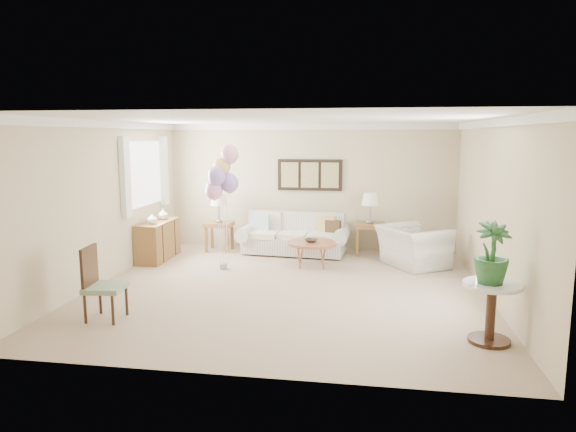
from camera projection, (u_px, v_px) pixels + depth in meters
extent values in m
plane|color=tan|center=(287.00, 288.00, 8.01)|extent=(6.00, 6.00, 0.00)
cube|color=beige|center=(310.00, 187.00, 10.74)|extent=(6.00, 0.04, 2.60)
cube|color=beige|center=(238.00, 248.00, 4.88)|extent=(6.00, 0.04, 2.60)
cube|color=beige|center=(104.00, 202.00, 8.27)|extent=(0.04, 6.00, 2.60)
cube|color=beige|center=(494.00, 210.00, 7.35)|extent=(0.04, 6.00, 2.60)
cube|color=white|center=(287.00, 120.00, 7.61)|extent=(6.00, 6.00, 0.02)
cube|color=white|center=(310.00, 127.00, 10.52)|extent=(6.00, 0.06, 0.12)
cube|color=white|center=(101.00, 124.00, 8.08)|extent=(0.06, 6.00, 0.12)
cube|color=white|center=(497.00, 123.00, 7.16)|extent=(0.06, 6.00, 0.12)
cube|color=white|center=(144.00, 174.00, 9.68)|extent=(0.04, 1.40, 1.20)
cube|color=white|center=(125.00, 177.00, 8.84)|extent=(0.10, 0.22, 1.40)
cube|color=white|center=(164.00, 171.00, 10.50)|extent=(0.10, 0.22, 1.40)
cube|color=black|center=(310.00, 175.00, 10.67)|extent=(1.35, 0.04, 0.65)
cube|color=#8C8C59|center=(290.00, 175.00, 10.71)|extent=(0.36, 0.02, 0.52)
cube|color=#8C8C59|center=(310.00, 175.00, 10.64)|extent=(0.36, 0.02, 0.52)
cube|color=#8C8C59|center=(330.00, 175.00, 10.58)|extent=(0.36, 0.02, 0.52)
cube|color=silver|center=(294.00, 244.00, 10.31)|extent=(2.07, 1.00, 0.33)
cube|color=silver|center=(296.00, 224.00, 10.55)|extent=(2.01, 0.38, 0.50)
cylinder|color=silver|center=(248.00, 233.00, 10.43)|extent=(0.36, 0.84, 0.29)
cylinder|color=silver|center=(342.00, 235.00, 10.13)|extent=(0.36, 0.84, 0.29)
cube|color=silver|center=(266.00, 234.00, 10.32)|extent=(0.60, 0.70, 0.11)
cube|color=silver|center=(294.00, 235.00, 10.24)|extent=(0.60, 0.70, 0.11)
cube|color=silver|center=(322.00, 236.00, 10.15)|extent=(0.60, 0.70, 0.11)
cube|color=#ACD1DD|center=(260.00, 223.00, 10.46)|extent=(0.35, 0.11, 0.35)
cube|color=tan|center=(326.00, 225.00, 10.26)|extent=(0.35, 0.11, 0.35)
cube|color=#3C2A19|center=(333.00, 228.00, 10.18)|extent=(0.31, 0.09, 0.31)
cube|color=silver|center=(294.00, 253.00, 10.34)|extent=(1.82, 0.73, 0.04)
cube|color=brown|center=(219.00, 224.00, 10.56)|extent=(0.55, 0.50, 0.08)
cube|color=brown|center=(206.00, 240.00, 10.45)|extent=(0.05, 0.05, 0.52)
cube|color=brown|center=(227.00, 241.00, 10.38)|extent=(0.05, 0.05, 0.52)
cube|color=brown|center=(212.00, 236.00, 10.83)|extent=(0.05, 0.05, 0.52)
cube|color=brown|center=(232.00, 237.00, 10.77)|extent=(0.05, 0.05, 0.52)
cube|color=brown|center=(370.00, 225.00, 10.21)|extent=(0.58, 0.53, 0.08)
cube|color=brown|center=(357.00, 243.00, 10.09)|extent=(0.05, 0.05, 0.55)
cube|color=brown|center=(381.00, 243.00, 10.02)|extent=(0.05, 0.05, 0.55)
cube|color=brown|center=(358.00, 238.00, 10.50)|extent=(0.05, 0.05, 0.55)
cube|color=brown|center=(381.00, 239.00, 10.43)|extent=(0.05, 0.05, 0.55)
cylinder|color=gray|center=(219.00, 221.00, 10.55)|extent=(0.14, 0.14, 0.06)
cylinder|color=gray|center=(219.00, 212.00, 10.52)|extent=(0.04, 0.04, 0.30)
cone|color=silver|center=(219.00, 199.00, 10.48)|extent=(0.34, 0.34, 0.24)
cylinder|color=gray|center=(370.00, 222.00, 10.20)|extent=(0.14, 0.14, 0.06)
cylinder|color=gray|center=(370.00, 213.00, 10.17)|extent=(0.04, 0.04, 0.31)
cone|color=silver|center=(370.00, 199.00, 10.13)|extent=(0.35, 0.35, 0.24)
cylinder|color=brown|center=(312.00, 243.00, 9.32)|extent=(0.89, 0.89, 0.05)
cylinder|color=brown|center=(324.00, 253.00, 9.53)|extent=(0.04, 0.04, 0.40)
cylinder|color=brown|center=(302.00, 252.00, 9.60)|extent=(0.04, 0.04, 0.40)
cylinder|color=brown|center=(299.00, 257.00, 9.19)|extent=(0.04, 0.04, 0.40)
cylinder|color=brown|center=(322.00, 258.00, 9.12)|extent=(0.04, 0.04, 0.40)
imported|color=#2A251E|center=(311.00, 241.00, 9.30)|extent=(0.30, 0.30, 0.06)
imported|color=silver|center=(413.00, 247.00, 9.31)|extent=(1.43, 1.48, 0.73)
cylinder|color=silver|center=(492.00, 285.00, 5.82)|extent=(0.65, 0.65, 0.04)
cylinder|color=#372010|center=(491.00, 314.00, 5.87)|extent=(0.11, 0.11, 0.65)
cylinder|color=#372010|center=(489.00, 342.00, 5.92)|extent=(0.48, 0.48, 0.01)
imported|color=#1A5422|center=(492.00, 253.00, 5.76)|extent=(0.49, 0.49, 0.71)
cube|color=gray|center=(105.00, 288.00, 6.60)|extent=(0.52, 0.52, 0.07)
cylinder|color=#372010|center=(85.00, 309.00, 6.48)|extent=(0.04, 0.04, 0.39)
cylinder|color=#372010|center=(113.00, 310.00, 6.43)|extent=(0.04, 0.04, 0.39)
cylinder|color=#372010|center=(100.00, 299.00, 6.85)|extent=(0.04, 0.04, 0.39)
cylinder|color=#372010|center=(127.00, 301.00, 6.79)|extent=(0.04, 0.04, 0.39)
cube|color=#372010|center=(89.00, 266.00, 6.59)|extent=(0.09, 0.45, 0.52)
cube|color=brown|center=(158.00, 240.00, 9.84)|extent=(0.45, 1.20, 0.74)
cube|color=#372010|center=(152.00, 244.00, 9.55)|extent=(0.46, 0.02, 0.70)
cube|color=#372010|center=(164.00, 237.00, 10.14)|extent=(0.46, 0.02, 0.70)
imported|color=white|center=(152.00, 219.00, 9.50)|extent=(0.25, 0.25, 0.20)
imported|color=#AAB99B|center=(163.00, 214.00, 10.00)|extent=(0.24, 0.24, 0.21)
cube|color=gray|center=(224.00, 267.00, 9.16)|extent=(0.11, 0.11, 0.09)
ellipsoid|color=#F09AD0|center=(214.00, 190.00, 8.86)|extent=(0.31, 0.31, 0.35)
cylinder|color=silver|center=(219.00, 233.00, 9.02)|extent=(0.01, 0.01, 1.17)
ellipsoid|color=#9E7CD2|center=(230.00, 183.00, 8.89)|extent=(0.31, 0.31, 0.35)
cylinder|color=silver|center=(227.00, 229.00, 9.04)|extent=(0.01, 0.01, 1.28)
ellipsoid|color=#FFC45A|center=(222.00, 166.00, 8.96)|extent=(0.31, 0.31, 0.35)
cylinder|color=silver|center=(223.00, 221.00, 9.07)|extent=(0.01, 0.01, 1.56)
ellipsoid|color=#F09AD0|center=(230.00, 154.00, 8.89)|extent=(0.31, 0.31, 0.35)
cylinder|color=silver|center=(227.00, 215.00, 9.04)|extent=(0.01, 0.01, 1.78)
ellipsoid|color=#9E7CD2|center=(217.00, 176.00, 8.77)|extent=(0.31, 0.31, 0.35)
cylinder|color=silver|center=(220.00, 226.00, 8.98)|extent=(0.01, 0.01, 1.41)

